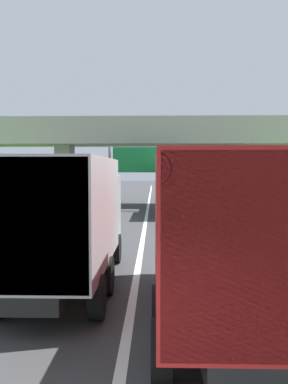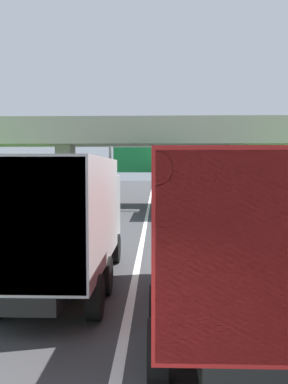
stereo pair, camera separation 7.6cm
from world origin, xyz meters
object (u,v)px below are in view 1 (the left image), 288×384
overhead_highway_sign (147,163)px  truck_red (212,230)px  truck_silver (69,215)px  truck_yellow (188,178)px  construction_barrel_4 (255,213)px  construction_barrel_3 (274,222)px  truck_green (174,187)px

overhead_highway_sign → truck_red: size_ratio=0.81×
truck_silver → truck_red: size_ratio=1.00×
truck_silver → truck_red: bearing=-35.0°
truck_silver → truck_yellow: bearing=81.2°
truck_red → construction_barrel_4: bearing=72.8°
construction_barrel_3 → construction_barrel_4: bearing=88.9°
truck_silver → truck_green: 17.18m
truck_red → truck_yellow: (3.46, 47.06, 0.00)m
overhead_highway_sign → truck_silver: size_ratio=0.81×
truck_silver → truck_yellow: size_ratio=1.00×
truck_yellow → construction_barrel_3: truck_yellow is taller
truck_yellow → construction_barrel_3: size_ratio=8.11×
truck_silver → construction_barrel_4: 16.03m
truck_red → overhead_highway_sign: bearing=94.5°
truck_silver → construction_barrel_4: truck_silver is taller
truck_red → truck_yellow: size_ratio=1.00×
overhead_highway_sign → truck_green: bearing=-52.8°
truck_yellow → construction_barrel_4: size_ratio=8.11×
truck_silver → construction_barrel_3: bearing=49.1°
truck_silver → construction_barrel_3: 12.80m
truck_silver → truck_green: size_ratio=1.00×
construction_barrel_4 → truck_yellow: bearing=92.8°
truck_silver → truck_yellow: 45.17m
truck_green → construction_barrel_3: bearing=-56.8°
truck_yellow → construction_barrel_3: 35.10m
truck_red → construction_barrel_3: bearing=67.9°
truck_yellow → construction_barrel_4: 31.14m
truck_silver → construction_barrel_4: size_ratio=8.11×
truck_yellow → truck_red: bearing=-94.2°
truck_yellow → truck_green: bearing=-96.7°
truck_silver → construction_barrel_3: (8.32, 9.61, -1.47)m
truck_red → construction_barrel_4: 16.81m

